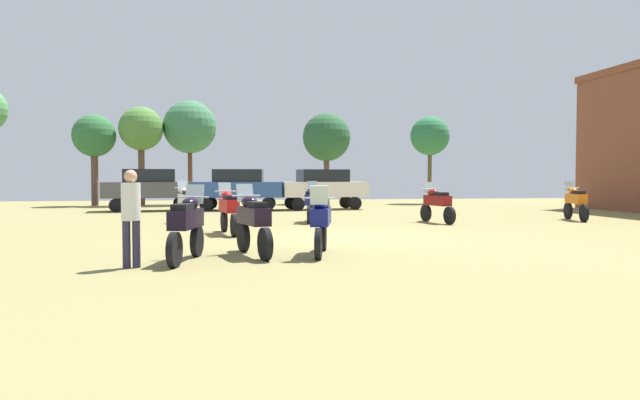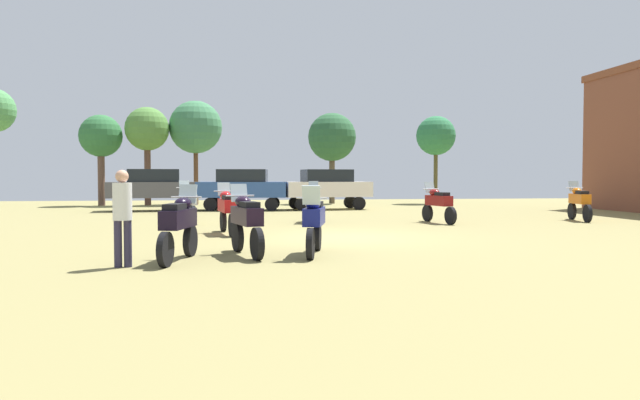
{
  "view_description": "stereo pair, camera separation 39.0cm",
  "coord_description": "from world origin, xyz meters",
  "px_view_note": "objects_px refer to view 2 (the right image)",
  "views": [
    {
      "loc": [
        -3.13,
        -15.52,
        1.66
      ],
      "look_at": [
        -0.21,
        3.52,
        0.89
      ],
      "focal_mm": 32.91,
      "sensor_mm": 36.0,
      "label": 1
    },
    {
      "loc": [
        -2.75,
        -15.58,
        1.66
      ],
      "look_at": [
        -0.21,
        3.52,
        0.89
      ],
      "focal_mm": 32.91,
      "sensor_mm": 36.0,
      "label": 2
    }
  ],
  "objects_px": {
    "tree_3": "(147,130)",
    "tree_1": "(101,137)",
    "tree_4": "(196,128)",
    "motorcycle_6": "(314,221)",
    "tree_5": "(332,138)",
    "motorcycle_8": "(227,209)",
    "motorcycle_4": "(246,221)",
    "car_1": "(327,186)",
    "car_2": "(154,186)",
    "car_3": "(243,186)",
    "motorcycle_3": "(438,203)",
    "motorcycle_5": "(312,202)",
    "person_1": "(122,210)",
    "tree_6": "(436,136)",
    "motorcycle_2": "(579,201)",
    "motorcycle_1": "(179,224)",
    "motorcycle_7": "(188,202)"
  },
  "relations": [
    {
      "from": "motorcycle_2",
      "to": "tree_5",
      "type": "distance_m",
      "value": 16.94
    },
    {
      "from": "tree_5",
      "to": "motorcycle_2",
      "type": "bearing_deg",
      "value": -65.09
    },
    {
      "from": "tree_1",
      "to": "tree_6",
      "type": "distance_m",
      "value": 19.68
    },
    {
      "from": "tree_3",
      "to": "tree_1",
      "type": "bearing_deg",
      "value": 179.69
    },
    {
      "from": "person_1",
      "to": "car_3",
      "type": "bearing_deg",
      "value": -99.92
    },
    {
      "from": "motorcycle_6",
      "to": "motorcycle_3",
      "type": "bearing_deg",
      "value": -111.56
    },
    {
      "from": "tree_3",
      "to": "motorcycle_5",
      "type": "bearing_deg",
      "value": -60.09
    },
    {
      "from": "motorcycle_6",
      "to": "tree_5",
      "type": "distance_m",
      "value": 23.81
    },
    {
      "from": "tree_1",
      "to": "motorcycle_7",
      "type": "bearing_deg",
      "value": -66.25
    },
    {
      "from": "motorcycle_6",
      "to": "tree_1",
      "type": "relative_size",
      "value": 0.4
    },
    {
      "from": "motorcycle_7",
      "to": "tree_6",
      "type": "xyz_separation_m",
      "value": [
        13.64,
        13.82,
        3.37
      ]
    },
    {
      "from": "car_2",
      "to": "car_3",
      "type": "bearing_deg",
      "value": -97.83
    },
    {
      "from": "motorcycle_7",
      "to": "motorcycle_8",
      "type": "distance_m",
      "value": 4.14
    },
    {
      "from": "car_1",
      "to": "tree_1",
      "type": "bearing_deg",
      "value": 58.22
    },
    {
      "from": "motorcycle_6",
      "to": "motorcycle_8",
      "type": "bearing_deg",
      "value": -55.5
    },
    {
      "from": "motorcycle_4",
      "to": "tree_1",
      "type": "relative_size",
      "value": 0.41
    },
    {
      "from": "tree_4",
      "to": "car_3",
      "type": "bearing_deg",
      "value": -66.67
    },
    {
      "from": "car_3",
      "to": "motorcycle_1",
      "type": "bearing_deg",
      "value": -177.57
    },
    {
      "from": "motorcycle_3",
      "to": "motorcycle_6",
      "type": "relative_size",
      "value": 1.05
    },
    {
      "from": "car_2",
      "to": "person_1",
      "type": "distance_m",
      "value": 18.17
    },
    {
      "from": "car_3",
      "to": "tree_1",
      "type": "distance_m",
      "value": 10.09
    },
    {
      "from": "motorcycle_8",
      "to": "tree_6",
      "type": "height_order",
      "value": "tree_6"
    },
    {
      "from": "car_1",
      "to": "motorcycle_2",
      "type": "bearing_deg",
      "value": -144.13
    },
    {
      "from": "person_1",
      "to": "tree_4",
      "type": "bearing_deg",
      "value": -91.75
    },
    {
      "from": "person_1",
      "to": "tree_1",
      "type": "xyz_separation_m",
      "value": [
        -5.78,
        23.63,
        2.84
      ]
    },
    {
      "from": "motorcycle_7",
      "to": "tree_1",
      "type": "bearing_deg",
      "value": 97.51
    },
    {
      "from": "tree_1",
      "to": "tree_4",
      "type": "height_order",
      "value": "tree_4"
    },
    {
      "from": "motorcycle_1",
      "to": "motorcycle_2",
      "type": "height_order",
      "value": "motorcycle_1"
    },
    {
      "from": "motorcycle_2",
      "to": "motorcycle_5",
      "type": "distance_m",
      "value": 9.97
    },
    {
      "from": "car_1",
      "to": "tree_4",
      "type": "xyz_separation_m",
      "value": [
        -6.91,
        6.22,
        3.36
      ]
    },
    {
      "from": "tree_4",
      "to": "tree_5",
      "type": "height_order",
      "value": "tree_4"
    },
    {
      "from": "motorcycle_4",
      "to": "motorcycle_6",
      "type": "height_order",
      "value": "motorcycle_4"
    },
    {
      "from": "car_2",
      "to": "motorcycle_3",
      "type": "bearing_deg",
      "value": -136.36
    },
    {
      "from": "motorcycle_3",
      "to": "tree_1",
      "type": "bearing_deg",
      "value": 123.91
    },
    {
      "from": "car_1",
      "to": "tree_1",
      "type": "xyz_separation_m",
      "value": [
        -12.13,
        5.51,
        2.7
      ]
    },
    {
      "from": "motorcycle_7",
      "to": "tree_5",
      "type": "bearing_deg",
      "value": 47.02
    },
    {
      "from": "motorcycle_6",
      "to": "car_3",
      "type": "height_order",
      "value": "car_3"
    },
    {
      "from": "tree_5",
      "to": "motorcycle_8",
      "type": "bearing_deg",
      "value": -107.68
    },
    {
      "from": "motorcycle_5",
      "to": "tree_4",
      "type": "xyz_separation_m",
      "value": [
        -5.19,
        14.38,
        3.8
      ]
    },
    {
      "from": "car_2",
      "to": "tree_5",
      "type": "height_order",
      "value": "tree_5"
    },
    {
      "from": "tree_4",
      "to": "tree_6",
      "type": "distance_m",
      "value": 14.48
    },
    {
      "from": "motorcycle_7",
      "to": "tree_1",
      "type": "relative_size",
      "value": 0.43
    },
    {
      "from": "motorcycle_1",
      "to": "tree_4",
      "type": "height_order",
      "value": "tree_4"
    },
    {
      "from": "car_1",
      "to": "tree_1",
      "type": "distance_m",
      "value": 13.59
    },
    {
      "from": "motorcycle_8",
      "to": "tree_5",
      "type": "relative_size",
      "value": 0.4
    },
    {
      "from": "car_1",
      "to": "motorcycle_8",
      "type": "bearing_deg",
      "value": 151.7
    },
    {
      "from": "tree_4",
      "to": "motorcycle_6",
      "type": "bearing_deg",
      "value": -79.73
    },
    {
      "from": "motorcycle_3",
      "to": "car_3",
      "type": "xyz_separation_m",
      "value": [
        -6.87,
        8.96,
        0.46
      ]
    },
    {
      "from": "motorcycle_4",
      "to": "tree_5",
      "type": "distance_m",
      "value": 23.98
    },
    {
      "from": "motorcycle_4",
      "to": "tree_5",
      "type": "bearing_deg",
      "value": 61.82
    }
  ]
}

